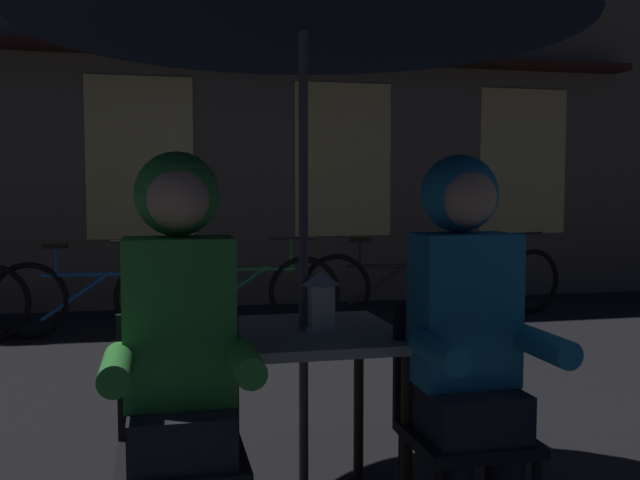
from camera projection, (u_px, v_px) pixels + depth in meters
The scene contains 11 objects.
cafe_table at pixel (304, 356), 2.75m from camera, with size 0.72×0.72×0.74m.
lantern at pixel (321, 300), 2.71m from camera, with size 0.11×0.11×0.23m.
chair_left at pixel (181, 435), 2.30m from camera, with size 0.40×0.40×0.87m.
chair_right at pixel (458, 414), 2.51m from camera, with size 0.40×0.40×0.87m.
person_left_hooded at pixel (180, 329), 2.22m from camera, with size 0.45×0.56×1.40m.
person_right_hooded at pixel (467, 317), 2.43m from camera, with size 0.45×0.56×1.40m.
shopfront_building at pixel (241, 25), 7.91m from camera, with size 10.00×0.93×6.20m.
bicycle_second at pixel (91, 297), 6.15m from camera, with size 1.68×0.15×0.84m.
bicycle_third at pixel (248, 291), 6.55m from camera, with size 1.67×0.31×0.84m.
bicycle_fourth at pixel (389, 286), 6.83m from camera, with size 1.65×0.40×0.84m.
bicycle_fifth at pixel (493, 282), 7.13m from camera, with size 1.65×0.41×0.84m.
Camera 1 is at (-0.54, -2.66, 1.28)m, focal length 40.15 mm.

